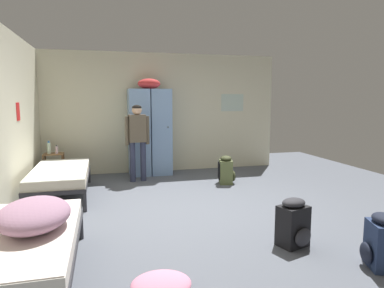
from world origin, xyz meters
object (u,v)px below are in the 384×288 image
Objects in this scene: bed_left_front at (24,243)px; backpack_black at (294,224)px; bedding_heap at (34,214)px; shelf_unit at (54,165)px; locker_bank at (150,130)px; person_traveler at (137,136)px; backpack_olive at (226,170)px; water_bottle at (49,148)px; backpack_navy at (381,242)px; lotion_bottle at (57,150)px; bed_left_rear at (61,175)px; clothes_pile_pink at (161,285)px.

backpack_black is (2.75, 0.11, -0.12)m from bed_left_front.
shelf_unit is at bearing 94.81° from bedding_heap.
locker_bank is 1.36× the size of person_traveler.
backpack_olive is (1.65, -0.63, -0.66)m from person_traveler.
water_bottle is (-0.42, 4.00, 0.06)m from bedding_heap.
backpack_navy is (1.93, -4.21, -0.66)m from person_traveler.
person_traveler is (1.29, 3.60, 0.30)m from bedding_heap.
locker_bank is 2.06m from water_bottle.
water_bottle is 0.45× the size of backpack_navy.
lotion_bottle is at bearing 167.59° from person_traveler.
lotion_bottle is at bearing 127.06° from backpack_black.
bed_left_front is 2.86m from bed_left_rear.
locker_bank is at bearing 137.56° from backpack_olive.
backpack_olive is at bearing 45.03° from bed_left_front.
shelf_unit reaches higher than backpack_navy.
backpack_navy is 1.00× the size of backpack_black.
backpack_navy is 3.60m from backpack_olive.
water_bottle is at bearing 105.42° from bed_left_rear.
person_traveler is (1.62, -0.38, 0.58)m from shelf_unit.
bed_left_rear is at bearing -149.94° from person_traveler.
water_bottle reaches higher than lotion_bottle.
shelf_unit is at bearing 166.77° from person_traveler.
shelf_unit is 5.81m from backpack_navy.
bedding_heap is at bearing -111.10° from locker_bank.
water_bottle reaches higher than backpack_black.
bedding_heap is at bearing 31.96° from bed_left_front.
locker_bank is at bearing 83.33° from clothes_pile_pink.
locker_bank is 12.00× the size of lotion_bottle.
bed_left_rear is 3.51m from clothes_pile_pink.
shelf_unit reaches higher than backpack_olive.
bed_left_front is 4.28m from backpack_olive.
water_bottle is at bearing 95.93° from bedding_heap.
backpack_navy is (3.22, -0.61, -0.36)m from bedding_heap.
backpack_navy is (1.61, -4.79, -0.71)m from locker_bank.
shelf_unit is 0.30× the size of bed_left_front.
clothes_pile_pink is (1.07, -0.50, -0.55)m from bedding_heap.
water_bottle reaches higher than bed_left_rear.
bedding_heap reaches higher than bed_left_rear.
bed_left_rear is 11.01× the size of lotion_bottle.
lotion_bottle is 3.37m from backpack_olive.
lotion_bottle reaches higher than backpack_navy.
bed_left_front is 1.24× the size of person_traveler.
backpack_olive is (3.35, -1.03, -0.42)m from water_bottle.
bed_left_rear is at bearing 91.74° from bedding_heap.
person_traveler is 2.78× the size of backpack_olive.
bedding_heap is (0.09, 0.05, 0.24)m from bed_left_front.
locker_bank reaches higher than bed_left_rear.
shelf_unit reaches higher than bed_left_front.
locker_bank is at bearing 5.87° from shelf_unit.
bedding_heap is 3.83m from person_traveler.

